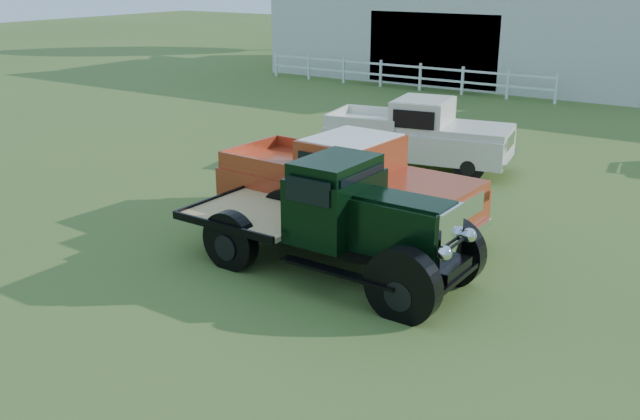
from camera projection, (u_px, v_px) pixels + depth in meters
The scene contains 6 objects.
ground at pixel (272, 284), 12.32m from camera, with size 120.00×120.00×0.00m, color #456125.
shed_left at pixel (476, 18), 35.57m from camera, with size 18.80×10.20×5.60m, color #A9A9A9, non-canonical shape.
fence_rail at pixel (400, 75), 32.08m from camera, with size 14.20×0.16×1.20m, color white, non-canonical shape.
vintage_flatbed at pixel (330, 216), 12.45m from camera, with size 5.37×2.13×2.13m, color black, non-canonical shape.
red_pickup at pixel (347, 184), 14.47m from camera, with size 5.58×2.15×2.04m, color #9D351B, non-canonical shape.
white_pickup at pixel (418, 134), 19.19m from camera, with size 5.06×1.96×1.86m, color beige, non-canonical shape.
Camera 1 is at (6.94, -8.90, 5.19)m, focal length 40.00 mm.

